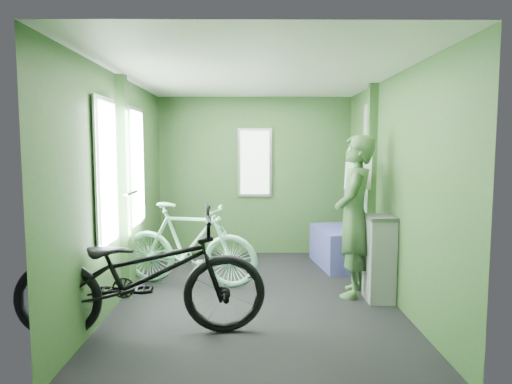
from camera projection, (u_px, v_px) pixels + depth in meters
room at (252, 160)px, 4.73m from camera, size 4.00×4.02×2.31m
bicycle_black at (144, 337)px, 3.78m from camera, size 2.10×1.04×1.13m
bicycle_mint at (189, 286)px, 5.18m from camera, size 1.68×0.89×1.00m
passenger at (354, 216)px, 4.79m from camera, size 0.58×0.76×1.70m
waste_box at (379, 258)px, 4.66m from camera, size 0.26×0.36×0.88m
bench_seat at (342, 242)px, 6.05m from camera, size 0.68×1.06×1.06m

